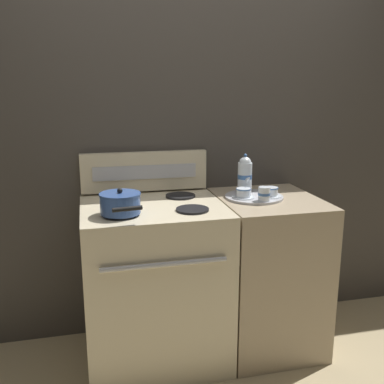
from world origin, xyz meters
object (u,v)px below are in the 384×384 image
(saucepan, at_px, (120,203))
(stove, at_px, (155,282))
(serving_tray, at_px, (254,197))
(teacup_left, at_px, (243,193))
(creamer_jug, at_px, (264,194))
(teapot, at_px, (245,175))
(teacup_right, at_px, (271,192))

(saucepan, bearing_deg, stove, 39.38)
(saucepan, distance_m, serving_tray, 0.82)
(teacup_left, height_order, creamer_jug, creamer_jug)
(serving_tray, bearing_deg, saucepan, -167.33)
(serving_tray, bearing_deg, teapot, 112.96)
(serving_tray, bearing_deg, stove, -177.79)
(teapot, relative_size, creamer_jug, 2.98)
(teapot, bearing_deg, teacup_left, -113.15)
(stove, distance_m, creamer_jug, 0.81)
(stove, distance_m, saucepan, 0.58)
(serving_tray, relative_size, teapot, 1.43)
(teacup_left, bearing_deg, serving_tray, 20.62)
(creamer_jug, bearing_deg, saucepan, -176.18)
(saucepan, bearing_deg, teacup_right, 8.89)
(stove, distance_m, teapot, 0.83)
(teacup_left, distance_m, creamer_jug, 0.13)
(stove, bearing_deg, serving_tray, 2.21)
(teapot, bearing_deg, teacup_right, -44.49)
(stove, xyz_separation_m, teapot, (0.57, 0.10, 0.59))
(serving_tray, height_order, teacup_right, teacup_right)
(stove, height_order, teacup_left, teacup_left)
(serving_tray, bearing_deg, teacup_left, -159.38)
(saucepan, xyz_separation_m, creamer_jug, (0.81, 0.05, -0.01))
(serving_tray, height_order, creamer_jug, creamer_jug)
(stove, height_order, saucepan, saucepan)
(teapot, bearing_deg, serving_tray, -67.04)
(stove, height_order, teapot, teapot)
(stove, bearing_deg, teacup_left, -0.62)
(teacup_left, bearing_deg, teapot, 66.85)
(teapot, relative_size, teacup_left, 1.86)
(serving_tray, distance_m, teapot, 0.15)
(stove, relative_size, creamer_jug, 11.73)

